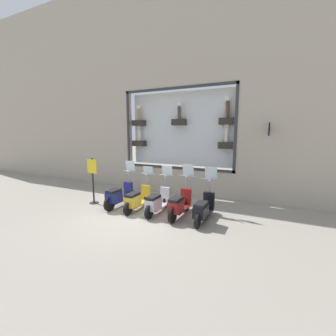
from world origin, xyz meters
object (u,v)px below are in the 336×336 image
Objects in this scene: scooter_red_1 at (179,204)px; shop_sign_post at (93,179)px; scooter_black_0 at (203,209)px; scooter_yellow_3 at (137,199)px; scooter_silver_2 at (157,202)px; scooter_navy_4 at (119,195)px.

shop_sign_post reaches higher than scooter_red_1.
scooter_black_0 is 2.52m from scooter_yellow_3.
scooter_yellow_3 is (-0.00, 0.84, -0.01)m from scooter_silver_2.
shop_sign_post is (-0.09, 1.19, 0.55)m from scooter_navy_4.
scooter_black_0 is at bearing -89.90° from scooter_yellow_3.
scooter_red_1 reaches higher than scooter_yellow_3.
shop_sign_post is (-0.07, 2.03, 0.59)m from scooter_yellow_3.
scooter_yellow_3 is at bearing -87.94° from shop_sign_post.
scooter_black_0 reaches higher than scooter_silver_2.
scooter_black_0 is 1.68m from scooter_silver_2.
shop_sign_post is at bearing 92.06° from scooter_yellow_3.
scooter_silver_2 is 0.99× the size of scooter_navy_4.
scooter_yellow_3 is at bearing -90.85° from scooter_navy_4.
scooter_black_0 is at bearing -89.98° from scooter_silver_2.
scooter_yellow_3 is 0.99× the size of scooter_navy_4.
scooter_silver_2 is (-0.00, 1.68, 0.00)m from scooter_black_0.
scooter_black_0 is at bearing -90.13° from scooter_navy_4.
shop_sign_post is (-0.08, 4.55, 0.58)m from scooter_black_0.
scooter_yellow_3 is (-0.01, 1.68, -0.04)m from scooter_red_1.
scooter_red_1 is at bearing -88.67° from shop_sign_post.
scooter_silver_2 is (-0.01, 0.84, -0.03)m from scooter_red_1.
scooter_navy_4 is (0.01, 3.36, 0.03)m from scooter_black_0.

